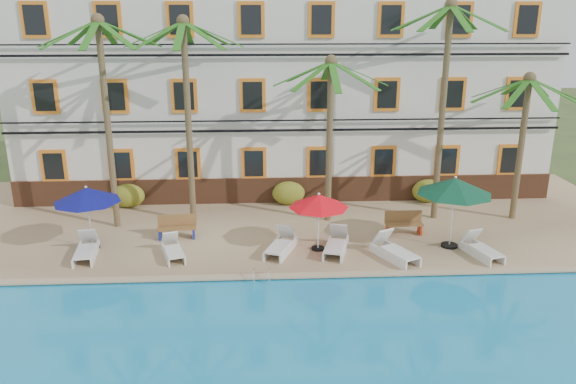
{
  "coord_description": "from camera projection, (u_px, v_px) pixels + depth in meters",
  "views": [
    {
      "loc": [
        -1.24,
        -17.99,
        8.67
      ],
      "look_at": [
        -0.14,
        3.0,
        2.0
      ],
      "focal_mm": 35.0,
      "sensor_mm": 36.0,
      "label": 1
    }
  ],
  "objects": [
    {
      "name": "umbrella_green",
      "position": [
        455.0,
        186.0,
        20.59
      ],
      "size": [
        2.8,
        2.8,
        2.79
      ],
      "color": "black",
      "rests_on": "pool_deck"
    },
    {
      "name": "pool_ladder",
      "position": [
        262.0,
        279.0,
        18.72
      ],
      "size": [
        0.54,
        0.74,
        0.74
      ],
      "color": "silver",
      "rests_on": "ground"
    },
    {
      "name": "palm_c",
      "position": [
        330.0,
        115.0,
        22.72
      ],
      "size": [
        4.62,
        4.62,
        6.92
      ],
      "color": "brown",
      "rests_on": "pool_deck"
    },
    {
      "name": "hotel_building",
      "position": [
        283.0,
        84.0,
        27.68
      ],
      "size": [
        25.4,
        6.44,
        10.22
      ],
      "color": "silver",
      "rests_on": "pool_deck"
    },
    {
      "name": "pool_coping",
      "position": [
        298.0,
        276.0,
        18.87
      ],
      "size": [
        30.0,
        0.35,
        0.06
      ],
      "primitive_type": "cube",
      "color": "tan",
      "rests_on": "pool_deck"
    },
    {
      "name": "shrub_left",
      "position": [
        128.0,
        196.0,
        25.49
      ],
      "size": [
        1.5,
        0.9,
        1.1
      ],
      "primitive_type": "ellipsoid",
      "color": "#325D1A",
      "rests_on": "pool_deck"
    },
    {
      "name": "lounger_b",
      "position": [
        173.0,
        250.0,
        20.34
      ],
      "size": [
        1.1,
        1.84,
        0.82
      ],
      "color": "silver",
      "rests_on": "pool_deck"
    },
    {
      "name": "shrub_mid",
      "position": [
        289.0,
        193.0,
        25.85
      ],
      "size": [
        1.5,
        0.9,
        1.1
      ],
      "primitive_type": "ellipsoid",
      "color": "#325D1A",
      "rests_on": "pool_deck"
    },
    {
      "name": "lounger_d",
      "position": [
        336.0,
        244.0,
        20.75
      ],
      "size": [
        1.23,
        2.1,
        0.94
      ],
      "color": "silver",
      "rests_on": "pool_deck"
    },
    {
      "name": "palm_b",
      "position": [
        187.0,
        93.0,
        22.35
      ],
      "size": [
        4.62,
        4.62,
        8.43
      ],
      "color": "brown",
      "rests_on": "pool_deck"
    },
    {
      "name": "palm_d",
      "position": [
        445.0,
        84.0,
        22.62
      ],
      "size": [
        4.62,
        4.62,
        9.04
      ],
      "color": "brown",
      "rests_on": "pool_deck"
    },
    {
      "name": "palm_e",
      "position": [
        524.0,
        124.0,
        23.06
      ],
      "size": [
        4.62,
        4.62,
        6.23
      ],
      "color": "brown",
      "rests_on": "pool_deck"
    },
    {
      "name": "ground",
      "position": [
        296.0,
        271.0,
        19.81
      ],
      "size": [
        100.0,
        100.0,
        0.0
      ],
      "primitive_type": "plane",
      "color": "#384C23",
      "rests_on": "ground"
    },
    {
      "name": "lounger_c",
      "position": [
        281.0,
        245.0,
        20.7
      ],
      "size": [
        1.35,
        2.05,
        0.91
      ],
      "color": "silver",
      "rests_on": "pool_deck"
    },
    {
      "name": "lounger_e",
      "position": [
        394.0,
        250.0,
        20.19
      ],
      "size": [
        1.57,
        2.15,
        0.96
      ],
      "color": "silver",
      "rests_on": "pool_deck"
    },
    {
      "name": "lounger_f",
      "position": [
        481.0,
        249.0,
        20.4
      ],
      "size": [
        1.15,
        1.98,
        0.88
      ],
      "color": "silver",
      "rests_on": "pool_deck"
    },
    {
      "name": "umbrella_blue",
      "position": [
        87.0,
        195.0,
        20.51
      ],
      "size": [
        2.47,
        2.47,
        2.47
      ],
      "color": "black",
      "rests_on": "pool_deck"
    },
    {
      "name": "bench_left",
      "position": [
        177.0,
        226.0,
        22.01
      ],
      "size": [
        1.53,
        0.58,
        0.93
      ],
      "color": "olive",
      "rests_on": "pool_deck"
    },
    {
      "name": "palm_a",
      "position": [
        105.0,
        95.0,
        21.74
      ],
      "size": [
        4.62,
        4.62,
        8.47
      ],
      "color": "brown",
      "rests_on": "pool_deck"
    },
    {
      "name": "bench_right",
      "position": [
        404.0,
        222.0,
        22.44
      ],
      "size": [
        1.5,
        0.49,
        0.93
      ],
      "color": "olive",
      "rests_on": "pool_deck"
    },
    {
      "name": "lounger_a",
      "position": [
        86.0,
        249.0,
        20.31
      ],
      "size": [
        0.91,
        1.98,
        0.9
      ],
      "color": "silver",
      "rests_on": "pool_deck"
    },
    {
      "name": "umbrella_red",
      "position": [
        319.0,
        201.0,
        20.48
      ],
      "size": [
        2.23,
        2.23,
        2.23
      ],
      "color": "black",
      "rests_on": "pool_deck"
    },
    {
      "name": "pool_deck",
      "position": [
        289.0,
        219.0,
        24.53
      ],
      "size": [
        30.0,
        12.0,
        0.25
      ],
      "primitive_type": "cube",
      "color": "tan",
      "rests_on": "ground"
    },
    {
      "name": "shrub_right",
      "position": [
        428.0,
        191.0,
        26.18
      ],
      "size": [
        1.5,
        0.9,
        1.1
      ],
      "primitive_type": "ellipsoid",
      "color": "#325D1A",
      "rests_on": "pool_deck"
    }
  ]
}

